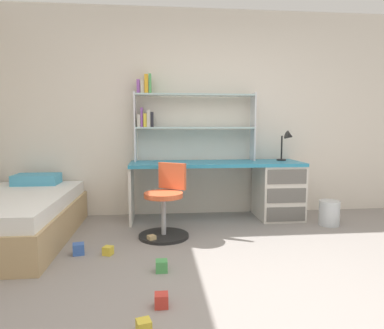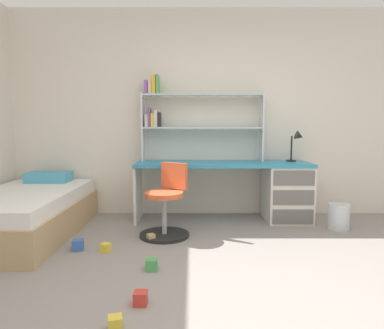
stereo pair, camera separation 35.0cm
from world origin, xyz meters
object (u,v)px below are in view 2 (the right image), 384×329
(toy_block_red_3, at_px, (140,298))
(toy_block_yellow_5, at_px, (105,248))
(swivel_chair, at_px, (166,208))
(waste_bin, at_px, (338,217))
(bookshelf_hutch, at_px, (186,113))
(toy_block_green_2, at_px, (151,265))
(toy_block_natural_0, at_px, (151,237))
(toy_block_yellow_4, at_px, (115,323))
(toy_block_blue_1, at_px, (77,245))
(bed_platform, at_px, (24,213))
(desk, at_px, (268,187))
(desk_lamp, at_px, (297,141))

(toy_block_red_3, relative_size, toy_block_yellow_5, 1.11)
(swivel_chair, relative_size, waste_bin, 2.65)
(bookshelf_hutch, relative_size, waste_bin, 5.26)
(bookshelf_hutch, distance_m, toy_block_green_2, 2.14)
(toy_block_natural_0, relative_size, toy_block_yellow_4, 0.91)
(swivel_chair, relative_size, toy_block_blue_1, 7.68)
(toy_block_natural_0, distance_m, toy_block_yellow_5, 0.49)
(toy_block_blue_1, bearing_deg, toy_block_natural_0, 21.90)
(bed_platform, relative_size, toy_block_green_2, 20.04)
(toy_block_natural_0, relative_size, toy_block_blue_1, 0.72)
(bookshelf_hutch, distance_m, toy_block_blue_1, 2.04)
(bed_platform, bearing_deg, toy_block_red_3, -45.22)
(bookshelf_hutch, relative_size, bed_platform, 0.82)
(waste_bin, relative_size, toy_block_yellow_4, 3.67)
(swivel_chair, height_order, waste_bin, swivel_chair)
(toy_block_blue_1, height_order, toy_block_yellow_4, toy_block_blue_1)
(swivel_chair, distance_m, waste_bin, 1.93)
(toy_block_green_2, bearing_deg, toy_block_natural_0, 97.09)
(desk, height_order, toy_block_blue_1, desk)
(bed_platform, relative_size, toy_block_yellow_5, 23.67)
(swivel_chair, height_order, toy_block_red_3, swivel_chair)
(desk, xyz_separation_m, toy_block_blue_1, (-2.00, -1.06, -0.36))
(bookshelf_hutch, bearing_deg, toy_block_blue_1, -128.55)
(toy_block_natural_0, bearing_deg, toy_block_red_3, -86.35)
(desk, height_order, toy_block_yellow_4, desk)
(desk, xyz_separation_m, toy_block_yellow_5, (-1.73, -1.10, -0.37))
(swivel_chair, xyz_separation_m, toy_block_yellow_5, (-0.52, -0.48, -0.26))
(toy_block_red_3, bearing_deg, swivel_chair, 87.60)
(desk_lamp, distance_m, swivel_chair, 1.85)
(bookshelf_hutch, xyz_separation_m, toy_block_red_3, (-0.27, -2.24, -1.27))
(swivel_chair, height_order, toy_block_yellow_4, swivel_chair)
(desk_lamp, xyz_separation_m, waste_bin, (0.34, -0.48, -0.82))
(desk_lamp, relative_size, toy_block_yellow_5, 4.91)
(waste_bin, bearing_deg, bookshelf_hutch, 161.11)
(desk, xyz_separation_m, toy_block_red_3, (-1.27, -2.05, -0.36))
(toy_block_green_2, bearing_deg, desk, 50.18)
(bookshelf_hutch, distance_m, toy_block_yellow_5, 1.96)
(toy_block_blue_1, xyz_separation_m, toy_block_green_2, (0.74, -0.45, -0.00))
(desk_lamp, bearing_deg, swivel_chair, -155.78)
(desk, bearing_deg, desk_lamp, 12.43)
(bookshelf_hutch, height_order, toy_block_green_2, bookshelf_hutch)
(waste_bin, height_order, toy_block_natural_0, waste_bin)
(toy_block_blue_1, xyz_separation_m, toy_block_yellow_4, (0.63, -1.27, -0.01))
(toy_block_yellow_5, bearing_deg, swivel_chair, 42.31)
(toy_block_natural_0, height_order, toy_block_yellow_5, toy_block_yellow_5)
(toy_block_green_2, relative_size, toy_block_yellow_5, 1.18)
(desk, relative_size, swivel_chair, 2.76)
(toy_block_blue_1, bearing_deg, desk_lamp, 25.85)
(toy_block_yellow_4, relative_size, toy_block_yellow_5, 1.00)
(toy_block_yellow_4, xyz_separation_m, toy_block_yellow_5, (-0.36, 1.23, -0.00))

